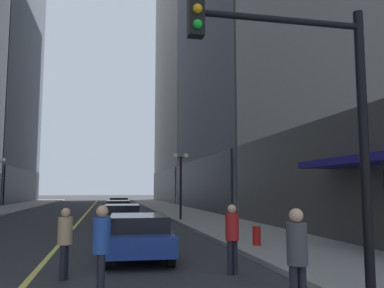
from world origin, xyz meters
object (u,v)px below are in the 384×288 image
object	(u,v)px
car_red	(118,209)
pedestrian_in_red_jacket	(232,233)
car_grey	(122,216)
pedestrian_in_blue_hoodie	(101,244)
street_lamp_right_mid	(181,171)
pedestrian_with_orange_bag	(297,254)
car_silver	(119,204)
fire_hydrant_right	(257,238)
traffic_light_near_right	(311,99)
car_blue	(138,235)
pedestrian_in_tan_trench	(65,238)

from	to	relation	value
car_red	pedestrian_in_red_jacket	xyz separation A→B (m)	(2.33, -18.42, 0.28)
pedestrian_in_red_jacket	car_grey	bearing A→B (deg)	101.91
pedestrian_in_blue_hoodie	street_lamp_right_mid	world-z (taller)	street_lamp_right_mid
pedestrian_with_orange_bag	pedestrian_in_red_jacket	xyz separation A→B (m)	(-0.00, 3.55, -0.05)
car_red	car_silver	bearing A→B (deg)	88.20
car_red	fire_hydrant_right	world-z (taller)	car_red
pedestrian_with_orange_bag	fire_hydrant_right	distance (m)	7.63
car_red	traffic_light_near_right	bearing A→B (deg)	-82.48
pedestrian_with_orange_bag	pedestrian_in_blue_hoodie	bearing A→B (deg)	149.60
traffic_light_near_right	street_lamp_right_mid	size ratio (longest dim) A/B	1.28
pedestrian_in_blue_hoodie	traffic_light_near_right	size ratio (longest dim) A/B	0.32
car_red	fire_hydrant_right	size ratio (longest dim) A/B	5.96
pedestrian_with_orange_bag	street_lamp_right_mid	world-z (taller)	street_lamp_right_mid
car_red	street_lamp_right_mid	bearing A→B (deg)	-31.03
car_blue	pedestrian_with_orange_bag	xyz separation A→B (m)	(2.13, -6.27, 0.33)
traffic_light_near_right	car_silver	bearing A→B (deg)	94.72
car_silver	pedestrian_in_tan_trench	world-z (taller)	pedestrian_in_tan_trench
car_grey	pedestrian_in_red_jacket	bearing A→B (deg)	-78.09
car_red	car_silver	size ratio (longest dim) A/B	1.15
traffic_light_near_right	fire_hydrant_right	xyz separation A→B (m)	(1.55, 6.98, -3.34)
car_silver	pedestrian_in_red_jacket	world-z (taller)	pedestrian_in_red_jacket
pedestrian_in_tan_trench	pedestrian_in_red_jacket	distance (m)	4.04
car_grey	pedestrian_in_tan_trench	world-z (taller)	pedestrian_in_tan_trench
car_silver	pedestrian_in_blue_hoodie	bearing A→B (deg)	-92.20
car_blue	street_lamp_right_mid	size ratio (longest dim) A/B	1.01
car_blue	car_grey	bearing A→B (deg)	91.40
pedestrian_in_blue_hoodie	traffic_light_near_right	world-z (taller)	traffic_light_near_right
car_grey	pedestrian_in_tan_trench	size ratio (longest dim) A/B	2.71
pedestrian_in_blue_hoodie	fire_hydrant_right	size ratio (longest dim) A/B	2.24
car_blue	pedestrian_with_orange_bag	bearing A→B (deg)	-71.23
pedestrian_in_tan_trench	pedestrian_in_red_jacket	world-z (taller)	pedestrian_in_red_jacket
pedestrian_in_red_jacket	traffic_light_near_right	distance (m)	4.25
pedestrian_with_orange_bag	pedestrian_in_tan_trench	bearing A→B (deg)	136.65
pedestrian_in_tan_trench	car_grey	bearing A→B (deg)	81.04
car_blue	pedestrian_in_tan_trench	distance (m)	3.12
pedestrian_with_orange_bag	pedestrian_in_tan_trench	distance (m)	5.55
car_grey	pedestrian_in_tan_trench	xyz separation A→B (m)	(-1.70, -10.79, 0.24)
pedestrian_in_red_jacket	pedestrian_in_blue_hoodie	size ratio (longest dim) A/B	0.96
pedestrian_in_tan_trench	street_lamp_right_mid	bearing A→B (deg)	70.47
pedestrian_in_red_jacket	pedestrian_with_orange_bag	bearing A→B (deg)	-89.97
car_red	pedestrian_with_orange_bag	bearing A→B (deg)	-83.94
car_blue	pedestrian_in_blue_hoodie	distance (m)	4.55
car_grey	pedestrian_with_orange_bag	world-z (taller)	pedestrian_with_orange_bag
pedestrian_in_red_jacket	street_lamp_right_mid	bearing A→B (deg)	84.41
car_grey	car_blue	bearing A→B (deg)	-88.60
car_red	pedestrian_in_tan_trench	world-z (taller)	pedestrian_in_tan_trench
car_silver	pedestrian_with_orange_bag	world-z (taller)	pedestrian_with_orange_bag
car_grey	pedestrian_in_tan_trench	distance (m)	10.93
pedestrian_with_orange_bag	traffic_light_near_right	xyz separation A→B (m)	(0.52, 0.34, 2.70)
pedestrian_in_red_jacket	fire_hydrant_right	xyz separation A→B (m)	(2.07, 3.77, -0.60)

